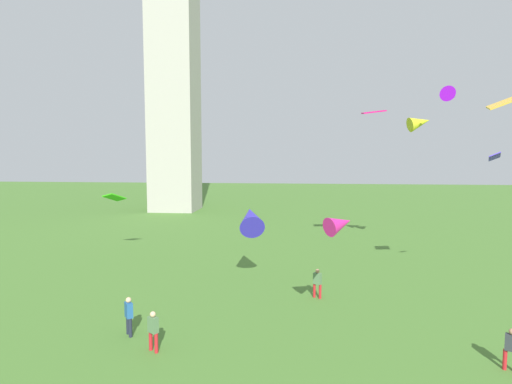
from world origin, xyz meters
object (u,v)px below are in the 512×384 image
person_0 (153,329)px  kite_flying_4 (115,197)px  person_2 (511,347)px  kite_flying_0 (251,218)px  kite_flying_6 (451,95)px  kite_flying_7 (340,224)px  person_1 (129,314)px  kite_flying_2 (420,123)px  person_3 (317,282)px  kite_flying_5 (495,157)px  monument_obelisk (173,26)px  kite_flying_3 (505,102)px  kite_flying_1 (374,112)px

person_0 → kite_flying_4: kite_flying_4 is taller
person_0 → person_2: 14.01m
kite_flying_0 → kite_flying_6: (13.85, 5.37, 8.28)m
kite_flying_0 → kite_flying_7: 9.01m
person_1 → kite_flying_0: 9.96m
kite_flying_2 → kite_flying_6: 3.57m
person_0 → person_1: (-1.63, 1.34, 0.04)m
kite_flying_4 → kite_flying_2: bearing=119.8°
person_3 → kite_flying_5: kite_flying_5 is taller
kite_flying_5 → kite_flying_0: bearing=110.0°
person_2 → monument_obelisk: bearing=-29.6°
kite_flying_3 → kite_flying_6: 8.73m
monument_obelisk → kite_flying_3: size_ratio=33.28×
person_1 → person_3: size_ratio=1.05×
person_0 → kite_flying_1: 23.10m
kite_flying_2 → kite_flying_3: bearing=174.7°
person_3 → kite_flying_2: 16.80m
person_0 → person_1: size_ratio=0.96×
monument_obelisk → kite_flying_4: bearing=-82.8°
person_1 → kite_flying_1: bearing=100.5°
person_1 → kite_flying_7: bearing=55.4°
person_3 → kite_flying_5: 12.39m
kite_flying_1 → kite_flying_7: bearing=74.0°
person_0 → person_2: (14.01, -0.11, -0.03)m
kite_flying_3 → kite_flying_5: size_ratio=1.73×
person_1 → kite_flying_5: (18.74, 7.31, 7.10)m
kite_flying_1 → kite_flying_3: kite_flying_1 is taller
person_0 → person_1: person_1 is taller
person_1 → person_2: person_1 is taller
person_2 → kite_flying_0: size_ratio=0.57×
kite_flying_0 → kite_flying_2: bearing=-158.4°
person_2 → kite_flying_4: (-22.94, 15.75, 3.87)m
monument_obelisk → kite_flying_5: bearing=-49.9°
person_0 → person_2: size_ratio=1.04×
kite_flying_0 → kite_flying_5: 14.68m
monument_obelisk → kite_flying_6: bearing=-44.5°
monument_obelisk → kite_flying_4: monument_obelisk is taller
person_0 → kite_flying_3: kite_flying_3 is taller
kite_flying_5 → kite_flying_3: bearing=-173.7°
person_2 → kite_flying_5: 11.74m
person_1 → kite_flying_4: bearing=168.5°
monument_obelisk → person_3: size_ratio=32.22×
kite_flying_1 → person_0: bearing=54.1°
kite_flying_4 → kite_flying_0: bearing=87.7°
kite_flying_0 → kite_flying_1: 13.56m
person_1 → person_3: bearing=85.0°
kite_flying_5 → kite_flying_6: 7.66m
person_3 → kite_flying_0: (-4.12, 2.40, 3.26)m
person_1 → kite_flying_0: bearing=112.1°
person_3 → kite_flying_3: bearing=-154.1°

